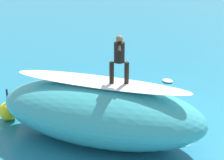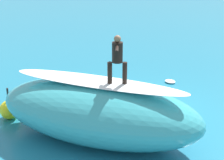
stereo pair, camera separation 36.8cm
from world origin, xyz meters
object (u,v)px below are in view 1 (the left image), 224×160
object	(u,v)px
surfboard_riding	(119,85)
surfer_paddling	(109,90)
surfer_riding	(119,56)
buoy_marker	(9,111)
surfboard_paddling	(107,95)

from	to	relation	value
surfboard_riding	surfer_paddling	distance (m)	4.24
surfboard_riding	surfer_paddling	size ratio (longest dim) A/B	1.40
surfer_riding	surfer_paddling	world-z (taller)	surfer_riding
surfer_riding	buoy_marker	distance (m)	4.85
surfboard_paddling	buoy_marker	world-z (taller)	buoy_marker
buoy_marker	surfer_riding	bearing A→B (deg)	177.77
surfboard_paddling	surfer_riding	bearing A→B (deg)	59.01
surfer_riding	surfer_paddling	size ratio (longest dim) A/B	0.95
surfboard_riding	surfer_riding	world-z (taller)	surfer_riding
surfer_paddling	buoy_marker	size ratio (longest dim) A/B	1.34
surfer_riding	buoy_marker	xyz separation A→B (m)	(4.16, -0.16, -2.50)
surfboard_riding	surfboard_paddling	bearing A→B (deg)	-82.90
surfboard_paddling	surfer_paddling	xyz separation A→B (m)	(-0.07, -0.11, 0.17)
surfer_paddling	buoy_marker	distance (m)	4.19
surfboard_riding	surfboard_paddling	xyz separation A→B (m)	(1.71, -3.40, -1.91)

